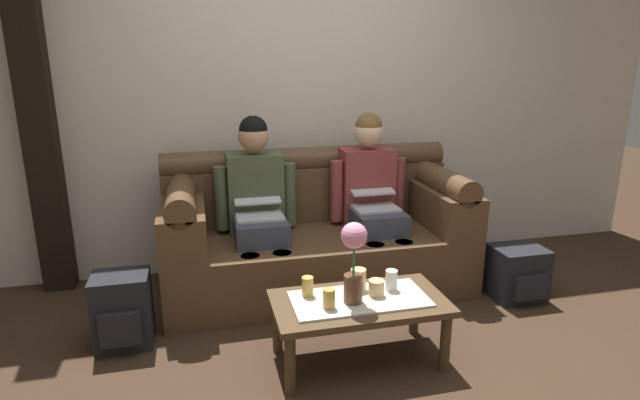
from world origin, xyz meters
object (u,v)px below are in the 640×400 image
object	(u,v)px
person_left	(257,201)
backpack_right	(518,273)
cup_far_left	(376,288)
cup_far_center	(329,299)
cup_near_left	(358,279)
backpack_left	(123,311)
coffee_table	(359,308)
person_right	(371,193)
flower_vase	(354,256)
cup_near_right	(308,286)
couch	(316,235)
cup_far_right	(391,280)

from	to	relation	value
person_left	backpack_right	world-z (taller)	person_left
cup_far_left	cup_far_center	bearing A→B (deg)	-164.29
cup_near_left	backpack_right	distance (m)	1.33
person_left	backpack_left	world-z (taller)	person_left
coffee_table	person_right	bearing A→B (deg)	67.76
flower_vase	cup_near_right	size ratio (longest dim) A/B	4.09
couch	cup_near_left	bearing A→B (deg)	-88.31
cup_far_center	coffee_table	bearing A→B (deg)	20.11
cup_far_left	backpack_right	size ratio (longest dim) A/B	0.24
person_right	cup_far_left	size ratio (longest dim) A/B	14.25
backpack_left	cup_far_left	bearing A→B (deg)	-18.68
person_right	backpack_right	bearing A→B (deg)	-31.68
cup_near_left	cup_far_center	bearing A→B (deg)	-140.97
flower_vase	cup_near_left	size ratio (longest dim) A/B	3.70
couch	cup_near_left	world-z (taller)	couch
coffee_table	cup_far_left	bearing A→B (deg)	6.86
backpack_right	cup_far_right	bearing A→B (deg)	-159.66
couch	person_right	size ratio (longest dim) A/B	1.71
backpack_left	cup_far_right	bearing A→B (deg)	-15.82
flower_vase	cup_far_right	bearing A→B (deg)	20.08
person_left	cup_far_right	size ratio (longest dim) A/B	10.84
cup_far_center	cup_far_left	size ratio (longest dim) A/B	1.21
cup_near_left	person_left	bearing A→B (deg)	115.91
cup_far_center	backpack_right	world-z (taller)	cup_far_center
flower_vase	cup_far_left	world-z (taller)	flower_vase
couch	cup_far_left	world-z (taller)	couch
flower_vase	cup_far_right	world-z (taller)	flower_vase
cup_far_center	person_right	bearing A→B (deg)	60.92
person_left	backpack_left	xyz separation A→B (m)	(-0.84, -0.53, -0.45)
person_left	cup_far_right	xyz separation A→B (m)	(0.61, -0.94, -0.23)
backpack_right	backpack_left	size ratio (longest dim) A/B	0.85
person_left	cup_far_left	bearing A→B (deg)	-62.87
coffee_table	flower_vase	distance (m)	0.32
backpack_left	person_right	bearing A→B (deg)	17.71
backpack_left	backpack_right	bearing A→B (deg)	-0.22
cup_far_center	cup_far_left	world-z (taller)	cup_far_center
flower_vase	person_right	bearing A→B (deg)	66.21
cup_near_left	backpack_left	world-z (taller)	cup_near_left
cup_near_left	cup_near_right	distance (m)	0.29
couch	cup_far_right	distance (m)	0.97
person_right	cup_far_right	size ratio (longest dim) A/B	10.84
cup_near_right	backpack_left	bearing A→B (deg)	159.33
person_right	coffee_table	xyz separation A→B (m)	(-0.41, -1.00, -0.35)
coffee_table	cup_near_right	world-z (taller)	cup_near_right
cup_near_right	cup_far_right	distance (m)	0.46
cup_far_right	backpack_right	bearing A→B (deg)	20.34
person_right	cup_far_right	bearing A→B (deg)	-102.48
person_left	cup_near_left	size ratio (longest dim) A/B	10.42
cup_near_left	cup_far_left	size ratio (longest dim) A/B	1.37
couch	cup_far_right	xyz separation A→B (m)	(0.20, -0.94, 0.05)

